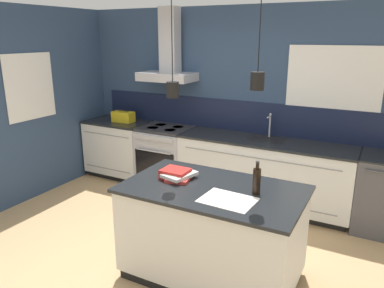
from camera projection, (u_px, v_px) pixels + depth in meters
ground_plane at (161, 257)px, 3.89m from camera, size 16.00×16.00×0.00m
wall_back at (233, 99)px, 5.23m from camera, size 5.60×2.16×2.60m
wall_left at (39, 103)px, 5.21m from camera, size 0.08×3.80×2.60m
counter_run_left at (120, 148)px, 6.03m from camera, size 1.02×0.64×0.91m
counter_run_sink at (263, 173)px, 4.95m from camera, size 2.29×0.64×1.23m
oven_range at (166, 157)px, 5.63m from camera, size 0.75×0.66×0.91m
kitchen_island at (212, 232)px, 3.46m from camera, size 1.61×0.96×0.91m
bottle_on_island at (257, 181)px, 3.17m from camera, size 0.07×0.07×0.29m
book_stack at (180, 176)px, 3.52m from camera, size 0.29×0.35×0.06m
red_supply_box at (175, 174)px, 3.53m from camera, size 0.25×0.21×0.09m
paper_pile at (228, 200)px, 3.07m from camera, size 0.46×0.36×0.01m
yellow_toolbox at (123, 117)px, 5.83m from camera, size 0.34×0.18×0.19m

